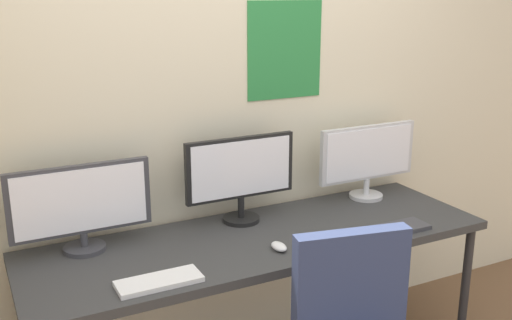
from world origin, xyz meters
The scene contains 9 objects.
wall_back centered at (0.00, 1.02, 1.30)m, with size 4.54×0.11×2.60m.
desk centered at (0.00, 0.60, 0.69)m, with size 2.14×0.68×0.74m.
monitor_left centered at (-0.75, 0.81, 0.95)m, with size 0.60×0.18×0.38m.
monitor_center centered at (0.00, 0.81, 0.98)m, with size 0.56×0.18×0.42m.
monitor_right centered at (0.75, 0.81, 0.97)m, with size 0.59×0.18×0.40m.
keyboard_left centered at (-0.56, 0.37, 0.75)m, with size 0.33×0.13×0.02m, color silver.
keyboard_right centered at (0.56, 0.37, 0.75)m, with size 0.39×0.13×0.02m, color #38383D.
mouse_left_side centered at (0.27, 0.43, 0.76)m, with size 0.06×0.10×0.03m, color black.
mouse_right_side centered at (0.00, 0.43, 0.76)m, with size 0.06×0.10×0.03m, color silver.
Camera 1 is at (-1.17, -1.64, 1.83)m, focal length 41.87 mm.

